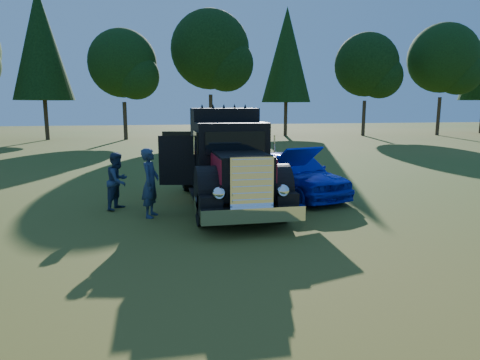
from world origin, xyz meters
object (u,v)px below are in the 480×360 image
hotrod_coupe (294,174)px  diamond_t_truck (229,165)px  spectator_near (150,183)px  spectator_far (118,181)px

hotrod_coupe → diamond_t_truck: bearing=-158.4°
diamond_t_truck → spectator_near: (-2.36, -0.87, -0.31)m
spectator_near → spectator_far: bearing=57.2°
spectator_near → spectator_far: 1.48m
spectator_near → spectator_far: (-0.96, 1.12, -0.11)m
diamond_t_truck → spectator_far: 3.36m
diamond_t_truck → spectator_near: size_ratio=3.70×
spectator_near → diamond_t_truck: bearing=-53.0°
hotrod_coupe → spectator_far: bearing=-172.9°
hotrod_coupe → spectator_near: bearing=-159.0°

